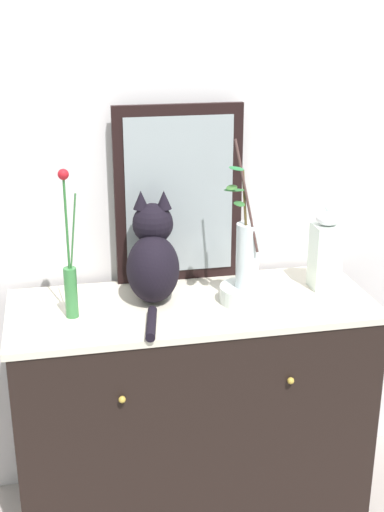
{
  "coord_description": "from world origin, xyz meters",
  "views": [
    {
      "loc": [
        -0.46,
        -2.2,
        1.91
      ],
      "look_at": [
        0.0,
        0.0,
        1.08
      ],
      "focal_mm": 48.02,
      "sensor_mm": 36.0,
      "label": 1
    }
  ],
  "objects_px": {
    "vase_slim_green": "(70,276)",
    "cat_sitting": "(153,258)",
    "vase_glass_clear": "(247,252)",
    "bowl_porcelain": "(246,294)",
    "sideboard": "(192,411)",
    "jar_lidded_porcelain": "(325,251)",
    "mirror_leaning": "(178,195)"
  },
  "relations": [
    {
      "from": "vase_slim_green",
      "to": "cat_sitting",
      "type": "bearing_deg",
      "value": 17.59
    },
    {
      "from": "cat_sitting",
      "to": "vase_glass_clear",
      "type": "bearing_deg",
      "value": -16.72
    },
    {
      "from": "vase_slim_green",
      "to": "vase_glass_clear",
      "type": "bearing_deg",
      "value": -0.21
    },
    {
      "from": "vase_slim_green",
      "to": "vase_glass_clear",
      "type": "distance_m",
      "value": 0.62
    },
    {
      "from": "cat_sitting",
      "to": "bowl_porcelain",
      "type": "height_order",
      "value": "cat_sitting"
    },
    {
      "from": "sideboard",
      "to": "cat_sitting",
      "type": "xyz_separation_m",
      "value": [
        -0.13,
        0.07,
        0.61
      ]
    },
    {
      "from": "cat_sitting",
      "to": "vase_slim_green",
      "type": "xyz_separation_m",
      "value": [
        -0.3,
        -0.09,
        -0.01
      ]
    },
    {
      "from": "cat_sitting",
      "to": "vase_slim_green",
      "type": "distance_m",
      "value": 0.31
    },
    {
      "from": "sideboard",
      "to": "cat_sitting",
      "type": "bearing_deg",
      "value": 152.03
    },
    {
      "from": "bowl_porcelain",
      "to": "jar_lidded_porcelain",
      "type": "distance_m",
      "value": 0.35
    },
    {
      "from": "mirror_leaning",
      "to": "vase_glass_clear",
      "type": "bearing_deg",
      "value": -53.93
    },
    {
      "from": "cat_sitting",
      "to": "jar_lidded_porcelain",
      "type": "height_order",
      "value": "cat_sitting"
    },
    {
      "from": "mirror_leaning",
      "to": "bowl_porcelain",
      "type": "distance_m",
      "value": 0.45
    },
    {
      "from": "mirror_leaning",
      "to": "bowl_porcelain",
      "type": "xyz_separation_m",
      "value": [
        0.2,
        -0.26,
        -0.31
      ]
    },
    {
      "from": "vase_glass_clear",
      "to": "cat_sitting",
      "type": "bearing_deg",
      "value": 163.28
    },
    {
      "from": "sideboard",
      "to": "mirror_leaning",
      "type": "xyz_separation_m",
      "value": [
        -0.0,
        0.24,
        0.79
      ]
    },
    {
      "from": "mirror_leaning",
      "to": "jar_lidded_porcelain",
      "type": "xyz_separation_m",
      "value": [
        0.52,
        -0.2,
        -0.19
      ]
    },
    {
      "from": "vase_slim_green",
      "to": "sideboard",
      "type": "bearing_deg",
      "value": 3.47
    },
    {
      "from": "sideboard",
      "to": "mirror_leaning",
      "type": "distance_m",
      "value": 0.82
    },
    {
      "from": "mirror_leaning",
      "to": "sideboard",
      "type": "bearing_deg",
      "value": -89.41
    },
    {
      "from": "sideboard",
      "to": "jar_lidded_porcelain",
      "type": "xyz_separation_m",
      "value": [
        0.52,
        0.04,
        0.6
      ]
    },
    {
      "from": "mirror_leaning",
      "to": "jar_lidded_porcelain",
      "type": "relative_size",
      "value": 2.08
    },
    {
      "from": "vase_glass_clear",
      "to": "jar_lidded_porcelain",
      "type": "bearing_deg",
      "value": 12.34
    },
    {
      "from": "mirror_leaning",
      "to": "vase_glass_clear",
      "type": "xyz_separation_m",
      "value": [
        0.19,
        -0.27,
        -0.14
      ]
    },
    {
      "from": "vase_slim_green",
      "to": "bowl_porcelain",
      "type": "height_order",
      "value": "vase_slim_green"
    },
    {
      "from": "bowl_porcelain",
      "to": "sideboard",
      "type": "bearing_deg",
      "value": 172.29
    },
    {
      "from": "mirror_leaning",
      "to": "vase_slim_green",
      "type": "bearing_deg",
      "value": -147.92
    },
    {
      "from": "bowl_porcelain",
      "to": "jar_lidded_porcelain",
      "type": "xyz_separation_m",
      "value": [
        0.32,
        0.07,
        0.12
      ]
    },
    {
      "from": "mirror_leaning",
      "to": "vase_slim_green",
      "type": "height_order",
      "value": "mirror_leaning"
    },
    {
      "from": "mirror_leaning",
      "to": "jar_lidded_porcelain",
      "type": "bearing_deg",
      "value": -20.64
    },
    {
      "from": "bowl_porcelain",
      "to": "jar_lidded_porcelain",
      "type": "bearing_deg",
      "value": 12.14
    },
    {
      "from": "vase_slim_green",
      "to": "vase_glass_clear",
      "type": "relative_size",
      "value": 0.98
    }
  ]
}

